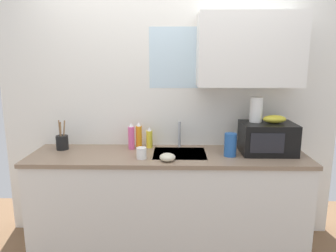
{
  "coord_description": "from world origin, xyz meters",
  "views": [
    {
      "loc": [
        0.06,
        -2.67,
        1.72
      ],
      "look_at": [
        0.0,
        0.0,
        1.15
      ],
      "focal_mm": 34.0,
      "sensor_mm": 36.0,
      "label": 1
    }
  ],
  "objects_px": {
    "dish_soap_bottle_yellow": "(149,138)",
    "dish_soap_bottle_pink": "(131,137)",
    "paper_towel_roll": "(256,110)",
    "utensil_crock": "(62,142)",
    "mug_white": "(141,153)",
    "dish_soap_bottle_orange": "(139,136)",
    "small_bowl": "(168,157)",
    "banana_bunch": "(274,119)",
    "cereal_canister": "(230,145)",
    "microwave": "(267,138)"
  },
  "relations": [
    {
      "from": "dish_soap_bottle_yellow",
      "to": "dish_soap_bottle_pink",
      "type": "height_order",
      "value": "dish_soap_bottle_pink"
    },
    {
      "from": "paper_towel_roll",
      "to": "utensil_crock",
      "type": "distance_m",
      "value": 1.77
    },
    {
      "from": "mug_white",
      "to": "utensil_crock",
      "type": "relative_size",
      "value": 0.35
    },
    {
      "from": "utensil_crock",
      "to": "dish_soap_bottle_orange",
      "type": "bearing_deg",
      "value": 4.39
    },
    {
      "from": "utensil_crock",
      "to": "small_bowl",
      "type": "bearing_deg",
      "value": -18.17
    },
    {
      "from": "banana_bunch",
      "to": "cereal_canister",
      "type": "relative_size",
      "value": 1.01
    },
    {
      "from": "mug_white",
      "to": "cereal_canister",
      "type": "bearing_deg",
      "value": 6.83
    },
    {
      "from": "cereal_canister",
      "to": "banana_bunch",
      "type": "bearing_deg",
      "value": 14.38
    },
    {
      "from": "banana_bunch",
      "to": "dish_soap_bottle_yellow",
      "type": "distance_m",
      "value": 1.13
    },
    {
      "from": "dish_soap_bottle_orange",
      "to": "utensil_crock",
      "type": "height_order",
      "value": "utensil_crock"
    },
    {
      "from": "utensil_crock",
      "to": "small_bowl",
      "type": "xyz_separation_m",
      "value": [
        0.97,
        -0.32,
        -0.04
      ]
    },
    {
      "from": "paper_towel_roll",
      "to": "utensil_crock",
      "type": "relative_size",
      "value": 0.8
    },
    {
      "from": "banana_bunch",
      "to": "utensil_crock",
      "type": "height_order",
      "value": "banana_bunch"
    },
    {
      "from": "dish_soap_bottle_pink",
      "to": "mug_white",
      "type": "distance_m",
      "value": 0.32
    },
    {
      "from": "microwave",
      "to": "banana_bunch",
      "type": "height_order",
      "value": "banana_bunch"
    },
    {
      "from": "utensil_crock",
      "to": "mug_white",
      "type": "bearing_deg",
      "value": -19.0
    },
    {
      "from": "microwave",
      "to": "banana_bunch",
      "type": "relative_size",
      "value": 2.3
    },
    {
      "from": "paper_towel_roll",
      "to": "dish_soap_bottle_pink",
      "type": "distance_m",
      "value": 1.15
    },
    {
      "from": "banana_bunch",
      "to": "dish_soap_bottle_orange",
      "type": "distance_m",
      "value": 1.22
    },
    {
      "from": "banana_bunch",
      "to": "microwave",
      "type": "bearing_deg",
      "value": -178.23
    },
    {
      "from": "microwave",
      "to": "paper_towel_roll",
      "type": "bearing_deg",
      "value": 152.62
    },
    {
      "from": "dish_soap_bottle_pink",
      "to": "small_bowl",
      "type": "bearing_deg",
      "value": -45.73
    },
    {
      "from": "paper_towel_roll",
      "to": "dish_soap_bottle_yellow",
      "type": "height_order",
      "value": "paper_towel_roll"
    },
    {
      "from": "banana_bunch",
      "to": "dish_soap_bottle_orange",
      "type": "bearing_deg",
      "value": 174.11
    },
    {
      "from": "dish_soap_bottle_orange",
      "to": "cereal_canister",
      "type": "bearing_deg",
      "value": -15.49
    },
    {
      "from": "dish_soap_bottle_yellow",
      "to": "cereal_canister",
      "type": "relative_size",
      "value": 0.99
    },
    {
      "from": "paper_towel_roll",
      "to": "small_bowl",
      "type": "relative_size",
      "value": 1.69
    },
    {
      "from": "dish_soap_bottle_yellow",
      "to": "dish_soap_bottle_orange",
      "type": "bearing_deg",
      "value": -165.41
    },
    {
      "from": "microwave",
      "to": "mug_white",
      "type": "xyz_separation_m",
      "value": [
        -1.09,
        -0.19,
        -0.09
      ]
    },
    {
      "from": "dish_soap_bottle_yellow",
      "to": "utensil_crock",
      "type": "height_order",
      "value": "utensil_crock"
    },
    {
      "from": "dish_soap_bottle_yellow",
      "to": "utensil_crock",
      "type": "relative_size",
      "value": 0.72
    },
    {
      "from": "dish_soap_bottle_yellow",
      "to": "dish_soap_bottle_orange",
      "type": "height_order",
      "value": "dish_soap_bottle_orange"
    },
    {
      "from": "dish_soap_bottle_orange",
      "to": "mug_white",
      "type": "xyz_separation_m",
      "value": [
        0.06,
        -0.31,
        -0.07
      ]
    },
    {
      "from": "banana_bunch",
      "to": "small_bowl",
      "type": "height_order",
      "value": "banana_bunch"
    },
    {
      "from": "banana_bunch",
      "to": "dish_soap_bottle_yellow",
      "type": "height_order",
      "value": "banana_bunch"
    },
    {
      "from": "dish_soap_bottle_orange",
      "to": "dish_soap_bottle_pink",
      "type": "distance_m",
      "value": 0.07
    },
    {
      "from": "dish_soap_bottle_yellow",
      "to": "utensil_crock",
      "type": "distance_m",
      "value": 0.8
    },
    {
      "from": "microwave",
      "to": "dish_soap_bottle_pink",
      "type": "height_order",
      "value": "microwave"
    },
    {
      "from": "paper_towel_roll",
      "to": "dish_soap_bottle_orange",
      "type": "bearing_deg",
      "value": 175.98
    },
    {
      "from": "dish_soap_bottle_orange",
      "to": "dish_soap_bottle_yellow",
      "type": "bearing_deg",
      "value": 14.59
    },
    {
      "from": "paper_towel_roll",
      "to": "small_bowl",
      "type": "distance_m",
      "value": 0.9
    },
    {
      "from": "dish_soap_bottle_orange",
      "to": "utensil_crock",
      "type": "bearing_deg",
      "value": -175.61
    },
    {
      "from": "mug_white",
      "to": "dish_soap_bottle_yellow",
      "type": "bearing_deg",
      "value": 83.26
    },
    {
      "from": "paper_towel_roll",
      "to": "dish_soap_bottle_pink",
      "type": "bearing_deg",
      "value": 177.38
    },
    {
      "from": "banana_bunch",
      "to": "mug_white",
      "type": "height_order",
      "value": "banana_bunch"
    },
    {
      "from": "dish_soap_bottle_yellow",
      "to": "mug_white",
      "type": "relative_size",
      "value": 2.07
    },
    {
      "from": "dish_soap_bottle_pink",
      "to": "cereal_canister",
      "type": "xyz_separation_m",
      "value": [
        0.87,
        -0.2,
        -0.02
      ]
    },
    {
      "from": "banana_bunch",
      "to": "cereal_canister",
      "type": "distance_m",
      "value": 0.45
    },
    {
      "from": "mug_white",
      "to": "microwave",
      "type": "bearing_deg",
      "value": 9.8
    },
    {
      "from": "dish_soap_bottle_pink",
      "to": "dish_soap_bottle_yellow",
      "type": "bearing_deg",
      "value": 16.23
    }
  ]
}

